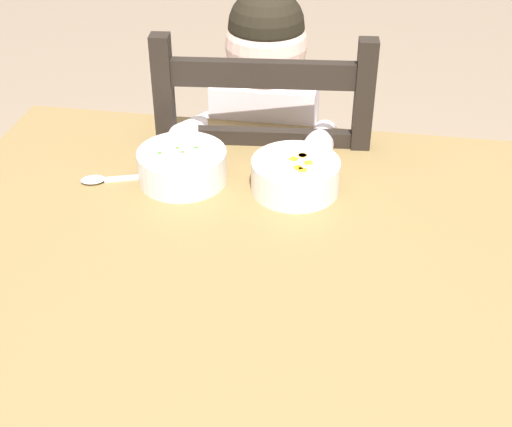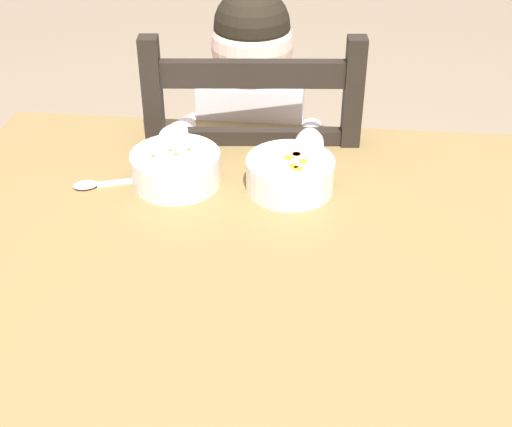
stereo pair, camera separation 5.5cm
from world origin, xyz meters
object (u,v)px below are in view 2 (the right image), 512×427
(dining_table, at_px, (288,317))
(bowl_of_peas, at_px, (176,167))
(spoon, at_px, (97,184))
(child_figure, at_px, (251,144))
(bowl_of_carrots, at_px, (290,174))
(dining_chair, at_px, (254,212))

(dining_table, height_order, bowl_of_peas, bowl_of_peas)
(spoon, bearing_deg, dining_table, -29.21)
(child_figure, relative_size, bowl_of_peas, 6.17)
(dining_table, bearing_deg, bowl_of_peas, 133.86)
(bowl_of_peas, relative_size, bowl_of_carrots, 1.03)
(dining_table, height_order, bowl_of_carrots, bowl_of_carrots)
(dining_chair, bearing_deg, bowl_of_carrots, -72.14)
(dining_table, relative_size, spoon, 9.05)
(dining_table, xyz_separation_m, bowl_of_peas, (-0.22, 0.23, 0.13))
(dining_table, bearing_deg, child_figure, 102.65)
(bowl_of_peas, xyz_separation_m, bowl_of_carrots, (0.20, -0.00, -0.00))
(dining_chair, distance_m, bowl_of_peas, 0.43)
(dining_table, height_order, dining_chair, dining_chair)
(dining_chair, bearing_deg, bowl_of_peas, -109.54)
(bowl_of_carrots, distance_m, spoon, 0.34)
(child_figure, distance_m, bowl_of_carrots, 0.33)
(dining_table, relative_size, child_figure, 1.26)
(bowl_of_peas, bearing_deg, child_figure, 70.78)
(child_figure, bearing_deg, bowl_of_carrots, -70.78)
(dining_chair, relative_size, bowl_of_peas, 5.90)
(dining_chair, height_order, bowl_of_carrots, dining_chair)
(bowl_of_carrots, bearing_deg, dining_table, -86.31)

